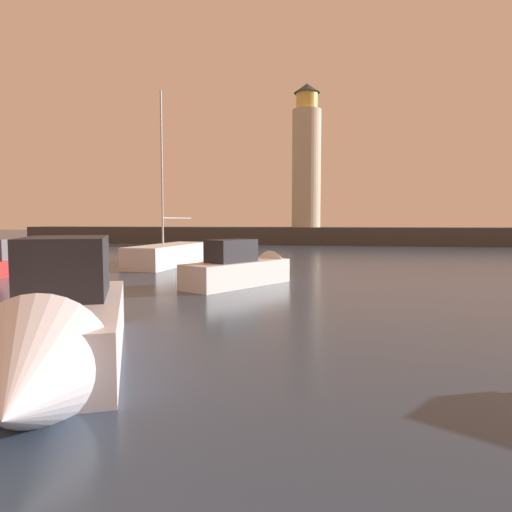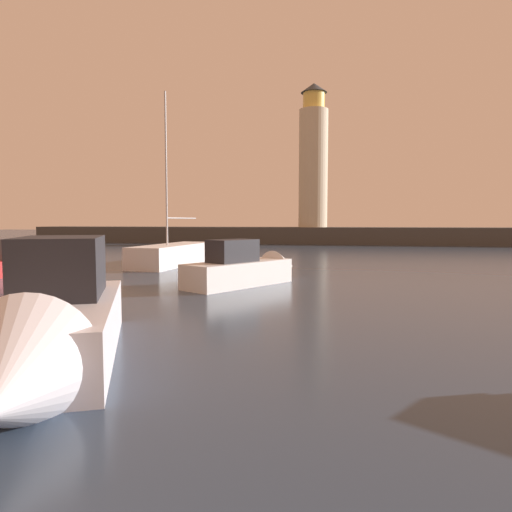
% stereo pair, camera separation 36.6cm
% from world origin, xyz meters
% --- Properties ---
extents(ground_plane, '(220.00, 220.00, 0.00)m').
position_xyz_m(ground_plane, '(0.00, 29.38, 0.00)').
color(ground_plane, '#2D3D51').
extents(breakwater, '(75.32, 5.33, 2.15)m').
position_xyz_m(breakwater, '(0.00, 58.76, 1.08)').
color(breakwater, '#423F3D').
rests_on(breakwater, ground_plane).
extents(lighthouse, '(3.69, 3.69, 18.21)m').
position_xyz_m(lighthouse, '(0.54, 58.76, 10.77)').
color(lighthouse, beige).
rests_on(lighthouse, breakwater).
extents(motorboat_0, '(5.09, 6.80, 2.40)m').
position_xyz_m(motorboat_0, '(0.16, 19.88, 0.73)').
color(motorboat_0, white).
rests_on(motorboat_0, ground_plane).
extents(motorboat_1, '(3.17, 6.29, 2.39)m').
position_xyz_m(motorboat_1, '(-13.06, 22.48, 0.62)').
color(motorboat_1, '#B21E1E').
rests_on(motorboat_1, ground_plane).
extents(motorboat_2, '(5.53, 8.38, 3.08)m').
position_xyz_m(motorboat_2, '(-1.22, 6.65, 0.86)').
color(motorboat_2, silver).
rests_on(motorboat_2, ground_plane).
extents(sailboat_moored, '(3.07, 8.88, 11.24)m').
position_xyz_m(sailboat_moored, '(-6.80, 28.05, 0.72)').
color(sailboat_moored, white).
rests_on(sailboat_moored, ground_plane).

